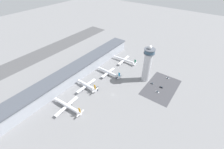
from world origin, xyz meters
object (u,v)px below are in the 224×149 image
object	(u,v)px
car_black_suv	(152,83)
car_maroon_suv	(157,92)
airplane_gate_alpha	(67,106)
service_truck_catering	(117,77)
car_grey_coupe	(167,78)
airplane_gate_bravo	(87,85)
car_green_van	(161,87)
service_truck_fuel	(97,89)
airplane_gate_charlie	(109,72)
airplane_gate_delta	(124,60)
control_tower	(147,64)

from	to	relation	value
car_black_suv	car_maroon_suv	bearing A→B (deg)	-132.61
airplane_gate_alpha	car_maroon_suv	bearing A→B (deg)	-40.18
service_truck_catering	car_grey_coupe	size ratio (longest dim) A/B	1.61
airplane_gate_bravo	service_truck_catering	xyz separation A→B (m)	(44.69, -21.19, -3.69)
car_grey_coupe	car_maroon_suv	bearing A→B (deg)	179.35
car_maroon_suv	car_black_suv	size ratio (longest dim) A/B	0.99
airplane_gate_alpha	car_green_van	distance (m)	130.82
car_green_van	service_truck_fuel	bearing A→B (deg)	128.40
airplane_gate_charlie	car_maroon_suv	world-z (taller)	airplane_gate_charlie
airplane_gate_delta	car_grey_coupe	xyz separation A→B (m)	(-0.32, -79.36, -3.57)
airplane_gate_alpha	service_truck_fuel	xyz separation A→B (m)	(47.71, -6.74, -3.42)
car_grey_coupe	car_maroon_suv	xyz separation A→B (m)	(-38.05, 0.43, -0.02)
service_truck_catering	airplane_gate_bravo	bearing A→B (deg)	154.63
airplane_gate_bravo	service_truck_fuel	bearing A→B (deg)	-64.06
control_tower	airplane_gate_alpha	bearing A→B (deg)	154.50
airplane_gate_bravo	airplane_gate_delta	size ratio (longest dim) A/B	0.81
car_maroon_suv	control_tower	bearing A→B (deg)	60.92
car_grey_coupe	car_black_suv	world-z (taller)	car_grey_coupe
airplane_gate_alpha	airplane_gate_bravo	world-z (taller)	airplane_gate_bravo
airplane_gate_alpha	control_tower	bearing A→B (deg)	-25.50
airplane_gate_delta	control_tower	bearing A→B (deg)	-114.24
car_green_van	car_black_suv	size ratio (longest dim) A/B	0.96
airplane_gate_delta	car_black_suv	world-z (taller)	airplane_gate_delta
airplane_gate_alpha	service_truck_fuel	bearing A→B (deg)	-8.04
service_truck_fuel	car_grey_coupe	distance (m)	109.29
control_tower	airplane_gate_bravo	distance (m)	91.12
control_tower	airplane_gate_delta	xyz separation A→B (m)	(23.47, 52.14, -24.22)
airplane_gate_delta	car_grey_coupe	distance (m)	79.44
airplane_gate_alpha	car_green_van	xyz separation A→B (m)	(104.59, -78.49, -3.82)
service_truck_catering	car_black_suv	xyz separation A→B (m)	(18.86, -50.24, -0.41)
control_tower	car_black_suv	xyz separation A→B (m)	(-2.55, -13.36, -27.81)
car_maroon_suv	car_black_suv	distance (m)	18.24
car_maroon_suv	service_truck_catering	bearing A→B (deg)	95.84
control_tower	service_truck_catering	distance (m)	50.68
car_grey_coupe	airplane_gate_bravo	bearing A→B (deg)	136.30
control_tower	car_green_van	size ratio (longest dim) A/B	12.34
control_tower	service_truck_fuel	distance (m)	79.04
control_tower	service_truck_fuel	bearing A→B (deg)	143.26
control_tower	airplane_gate_bravo	xyz separation A→B (m)	(-66.10, 58.07, -23.71)
airplane_gate_bravo	car_maroon_suv	xyz separation A→B (m)	(51.20, -84.86, -4.10)
airplane_gate_charlie	service_truck_catering	bearing A→B (deg)	-84.29
service_truck_catering	airplane_gate_charlie	bearing A→B (deg)	95.71
airplane_gate_alpha	airplane_gate_delta	bearing A→B (deg)	0.46
control_tower	airplane_gate_bravo	size ratio (longest dim) A/B	1.59
airplane_gate_bravo	car_maroon_suv	size ratio (longest dim) A/B	7.56
airplane_gate_bravo	car_black_suv	distance (m)	95.70
car_grey_coupe	car_black_suv	xyz separation A→B (m)	(-25.70, 13.85, -0.02)
airplane_gate_alpha	service_truck_catering	size ratio (longest dim) A/B	5.69
airplane_gate_charlie	control_tower	bearing A→B (deg)	-66.20
airplane_gate_alpha	car_grey_coupe	xyz separation A→B (m)	(130.30, -78.32, -3.87)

